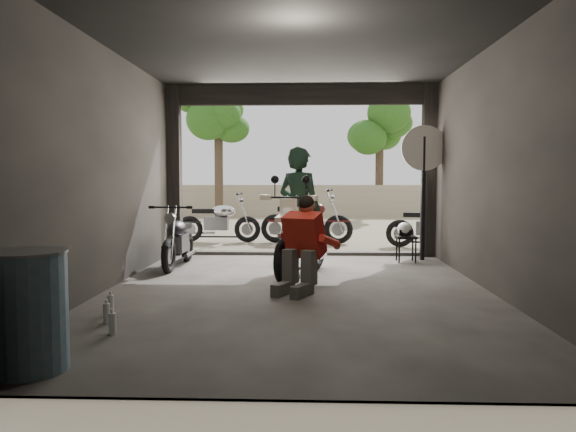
# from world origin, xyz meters

# --- Properties ---
(ground) EXTENTS (80.00, 80.00, 0.00)m
(ground) POSITION_xyz_m (0.00, 0.00, 0.00)
(ground) COLOR #7A6D56
(ground) RESTS_ON ground
(garage) EXTENTS (7.00, 7.13, 3.20)m
(garage) POSITION_xyz_m (0.00, 0.55, 1.28)
(garage) COLOR #2D2B28
(garage) RESTS_ON ground
(boundary_wall) EXTENTS (18.00, 0.30, 1.20)m
(boundary_wall) POSITION_xyz_m (0.00, 14.00, 0.60)
(boundary_wall) COLOR gray
(boundary_wall) RESTS_ON ground
(tree_left) EXTENTS (2.20, 2.20, 5.60)m
(tree_left) POSITION_xyz_m (-3.00, 12.50, 3.99)
(tree_left) COLOR #382B1E
(tree_left) RESTS_ON ground
(tree_right) EXTENTS (2.20, 2.20, 5.00)m
(tree_right) POSITION_xyz_m (2.80, 14.00, 3.56)
(tree_right) COLOR #382B1E
(tree_right) RESTS_ON ground
(main_bike) EXTENTS (1.32, 2.04, 1.26)m
(main_bike) POSITION_xyz_m (0.05, 1.19, 0.63)
(main_bike) COLOR white
(main_bike) RESTS_ON ground
(left_bike) EXTENTS (0.67, 1.56, 1.05)m
(left_bike) POSITION_xyz_m (-2.00, 2.00, 0.52)
(left_bike) COLOR black
(left_bike) RESTS_ON ground
(outside_bike_a) EXTENTS (1.69, 0.72, 1.14)m
(outside_bike_a) POSITION_xyz_m (-1.92, 5.63, 0.57)
(outside_bike_a) COLOR black
(outside_bike_a) RESTS_ON ground
(outside_bike_b) EXTENTS (1.91, 0.99, 1.23)m
(outside_bike_b) POSITION_xyz_m (0.10, 5.48, 0.62)
(outside_bike_b) COLOR #410F11
(outside_bike_b) RESTS_ON ground
(outside_bike_c) EXTENTS (1.76, 1.04, 1.11)m
(outside_bike_c) POSITION_xyz_m (2.74, 4.71, 0.56)
(outside_bike_c) COLOR black
(outside_bike_c) RESTS_ON ground
(rider) EXTENTS (0.85, 0.76, 1.96)m
(rider) POSITION_xyz_m (0.01, 1.50, 0.98)
(rider) COLOR #172E22
(rider) RESTS_ON ground
(mechanic) EXTENTS (0.93, 1.03, 1.22)m
(mechanic) POSITION_xyz_m (0.04, -0.05, 0.61)
(mechanic) COLOR red
(mechanic) RESTS_ON ground
(stool) EXTENTS (0.34, 0.34, 0.47)m
(stool) POSITION_xyz_m (1.86, 2.65, 0.40)
(stool) COLOR black
(stool) RESTS_ON ground
(helmet) EXTENTS (0.26, 0.27, 0.24)m
(helmet) POSITION_xyz_m (1.83, 2.70, 0.59)
(helmet) COLOR white
(helmet) RESTS_ON stool
(oil_drum) EXTENTS (0.76, 0.76, 0.94)m
(oil_drum) POSITION_xyz_m (-2.00, -3.00, 0.47)
(oil_drum) COLOR #425F6F
(oil_drum) RESTS_ON ground
(sign_post) EXTENTS (0.80, 0.08, 2.41)m
(sign_post) POSITION_xyz_m (2.19, 2.88, 1.63)
(sign_post) COLOR black
(sign_post) RESTS_ON ground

